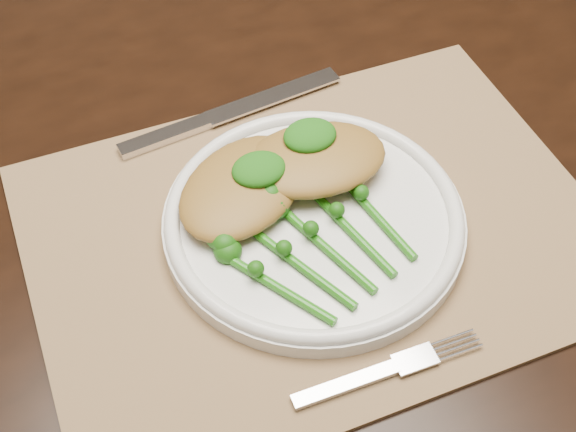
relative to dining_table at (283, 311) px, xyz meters
name	(u,v)px	position (x,y,z in m)	size (l,w,h in m)	color
floor	(315,417)	(0.06, 0.00, -0.38)	(4.00, 4.00, 0.00)	#4E2E1B
dining_table	(283,311)	(0.00, 0.00, 0.00)	(1.61, 0.91, 0.75)	black
placemat	(316,232)	(-0.03, -0.16, 0.38)	(0.49, 0.36, 0.00)	olive
dinner_plate	(314,219)	(-0.04, -0.16, 0.39)	(0.26, 0.26, 0.02)	silver
knife	(211,119)	(-0.07, 0.00, 0.38)	(0.24, 0.04, 0.01)	silver
fork	(400,365)	(-0.03, -0.31, 0.38)	(0.16, 0.02, 0.00)	silver
chicken_fillet_left	(243,187)	(-0.08, -0.11, 0.41)	(0.14, 0.09, 0.03)	olive
chicken_fillet_right	(315,159)	(-0.01, -0.11, 0.41)	(0.13, 0.09, 0.03)	olive
pesto_dollop_left	(259,169)	(-0.07, -0.11, 0.42)	(0.05, 0.04, 0.02)	#0F460A
pesto_dollop_right	(310,135)	(-0.01, -0.10, 0.43)	(0.05, 0.04, 0.02)	#0F460A
broccolini_bundle	(325,247)	(-0.04, -0.19, 0.40)	(0.18, 0.19, 0.04)	#185E0C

